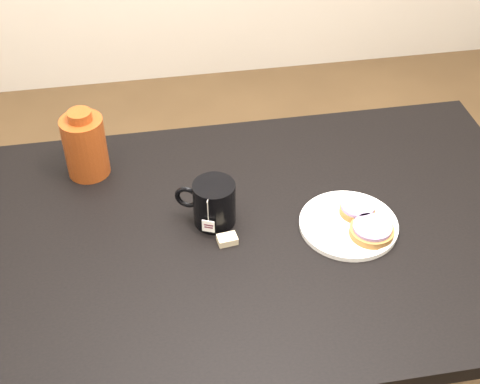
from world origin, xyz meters
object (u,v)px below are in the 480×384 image
(plate, at_px, (349,224))
(bagel_back, at_px, (357,209))
(table, at_px, (260,255))
(bagel_package, at_px, (85,145))
(mug, at_px, (213,203))
(teabag_pouch, at_px, (227,239))
(bagel_front, at_px, (372,230))

(plate, distance_m, bagel_back, 0.05)
(table, height_order, bagel_package, bagel_package)
(table, distance_m, bagel_package, 0.52)
(plate, height_order, mug, mug)
(plate, bearing_deg, bagel_back, 46.10)
(plate, bearing_deg, bagel_package, 152.29)
(plate, relative_size, teabag_pouch, 5.21)
(bagel_front, height_order, teabag_pouch, bagel_front)
(mug, height_order, bagel_package, bagel_package)
(bagel_back, distance_m, teabag_pouch, 0.32)
(bagel_back, xyz_separation_m, bagel_package, (-0.64, 0.29, 0.06))
(table, distance_m, mug, 0.18)
(bagel_back, distance_m, bagel_front, 0.08)
(table, xyz_separation_m, mug, (-0.11, 0.05, 0.14))
(bagel_back, height_order, teabag_pouch, bagel_back)
(plate, relative_size, bagel_front, 1.88)
(plate, bearing_deg, bagel_front, -49.57)
(bagel_back, bearing_deg, bagel_front, -82.40)
(table, relative_size, bagel_front, 11.20)
(plate, bearing_deg, table, 173.43)
(table, xyz_separation_m, bagel_front, (0.25, -0.07, 0.11))
(mug, bearing_deg, bagel_front, 3.96)
(mug, distance_m, teabag_pouch, 0.09)
(bagel_front, bearing_deg, plate, 130.43)
(plate, height_order, teabag_pouch, teabag_pouch)
(mug, height_order, teabag_pouch, mug)
(teabag_pouch, bearing_deg, bagel_front, -7.61)
(plate, xyz_separation_m, teabag_pouch, (-0.29, -0.00, 0.00))
(bagel_front, bearing_deg, bagel_package, 150.52)
(mug, relative_size, bagel_package, 0.84)
(table, bearing_deg, bagel_front, -15.94)
(bagel_back, height_order, bagel_package, bagel_package)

